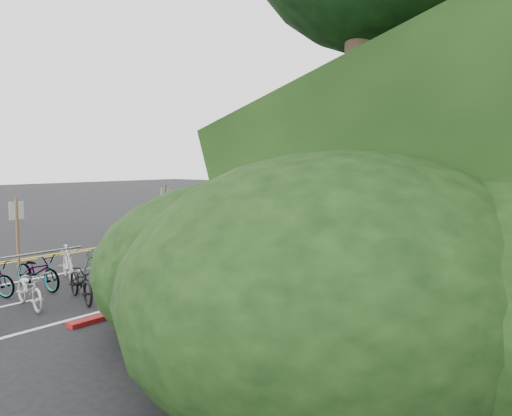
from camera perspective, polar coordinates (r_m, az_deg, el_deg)
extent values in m
plane|color=black|center=(16.68, -24.77, -6.69)|extent=(120.00, 120.00, 0.00)
cube|color=gold|center=(24.30, -5.62, -2.59)|extent=(0.12, 80.00, 0.01)
cube|color=gold|center=(24.09, -5.11, -2.65)|extent=(0.12, 80.00, 0.01)
cube|color=silver|center=(22.24, 0.22, -3.30)|extent=(0.12, 80.00, 0.01)
cube|color=silver|center=(19.93, 9.75, -4.37)|extent=(0.12, 80.00, 0.01)
cube|color=silver|center=(13.11, -26.51, -9.93)|extent=(0.10, 1.60, 0.01)
cube|color=silver|center=(16.45, -7.09, -6.39)|extent=(0.10, 1.60, 0.01)
cube|color=silver|center=(21.01, 4.72, -3.82)|extent=(0.10, 1.60, 0.01)
cube|color=silver|center=(26.16, 12.08, -2.12)|extent=(0.10, 1.60, 0.01)
cube|color=silver|center=(31.61, 16.95, -0.98)|extent=(0.10, 1.60, 0.01)
cube|color=silver|center=(37.23, 20.37, -0.17)|extent=(0.10, 1.60, 0.01)
cube|color=silver|center=(42.95, 22.88, 0.43)|extent=(0.10, 1.60, 0.01)
cube|color=maroon|center=(21.47, 13.51, -3.63)|extent=(0.25, 28.00, 0.10)
cube|color=#382819|center=(30.55, 22.71, -1.22)|extent=(1.40, 44.00, 0.16)
ellipsoid|color=#284C19|center=(12.86, 2.51, -4.93)|extent=(2.00, 2.80, 1.60)
ellipsoid|color=#284C19|center=(16.72, 14.93, -0.97)|extent=(2.60, 3.64, 2.08)
ellipsoid|color=#284C19|center=(21.96, 24.16, 1.35)|extent=(2.20, 3.08, 1.76)
ellipsoid|color=#284C19|center=(28.14, 24.44, 1.22)|extent=(3.00, 4.20, 2.40)
ellipsoid|color=#284C19|center=(15.48, 8.48, -3.77)|extent=(1.80, 2.52, 1.44)
ellipsoid|color=black|center=(10.42, -2.07, -6.40)|extent=(5.28, 6.16, 3.52)
ellipsoid|color=black|center=(7.89, 9.94, -8.64)|extent=(6.24, 7.28, 4.16)
cylinder|color=#2D2319|center=(11.49, 12.01, 9.50)|extent=(0.82, 0.82, 5.97)
cylinder|color=#2D2319|center=(54.62, 12.99, 4.79)|extent=(0.82, 0.82, 5.97)
ellipsoid|color=black|center=(54.86, 13.11, 10.47)|extent=(8.17, 8.17, 7.76)
cylinder|color=#2D2319|center=(60.85, 18.82, 4.46)|extent=(0.79, 0.79, 5.51)
ellipsoid|color=black|center=(61.00, 18.96, 9.07)|extent=(7.15, 7.15, 6.79)
cylinder|color=#A2A3A5|center=(12.73, -24.65, -4.86)|extent=(0.05, 2.76, 0.05)
cylinder|color=#A2A3A5|center=(13.68, -20.28, -6.55)|extent=(0.60, 0.04, 1.17)
cylinder|color=#A2A3A5|center=(13.22, -19.02, -6.92)|extent=(0.60, 0.04, 1.17)
cylinder|color=#A2A3A5|center=(15.66, -10.02, -2.76)|extent=(0.05, 3.00, 0.05)
cylinder|color=#A2A3A5|center=(15.10, -14.70, -5.37)|extent=(0.58, 0.04, 1.13)
cylinder|color=#A2A3A5|center=(14.66, -13.38, -5.65)|extent=(0.58, 0.04, 1.13)
cylinder|color=#A2A3A5|center=(16.89, -7.05, -4.11)|extent=(0.58, 0.04, 1.13)
cylinder|color=#A2A3A5|center=(16.50, -5.68, -4.32)|extent=(0.58, 0.04, 1.13)
cylinder|color=#A2A3A5|center=(19.30, 1.18, -1.18)|extent=(0.05, 3.00, 0.05)
cylinder|color=#A2A3A5|center=(18.47, -2.16, -3.27)|extent=(0.58, 0.04, 1.13)
cylinder|color=#A2A3A5|center=(18.12, -0.81, -3.43)|extent=(0.58, 0.04, 1.13)
cylinder|color=#A2A3A5|center=(20.65, 2.93, -2.36)|extent=(0.58, 0.04, 1.13)
cylinder|color=#A2A3A5|center=(20.34, 4.21, -2.49)|extent=(0.58, 0.04, 1.13)
cylinder|color=#A2A3A5|center=(23.45, 8.63, -0.09)|extent=(0.05, 3.00, 0.05)
cylinder|color=#A2A3A5|center=(22.46, 6.20, -1.77)|extent=(0.58, 0.04, 1.13)
cylinder|color=#A2A3A5|center=(22.17, 7.42, -1.88)|extent=(0.58, 0.04, 1.13)
cylinder|color=#A2A3A5|center=(24.86, 9.67, -1.14)|extent=(0.58, 0.04, 1.13)
cylinder|color=#A2A3A5|center=(24.59, 10.81, -1.22)|extent=(0.58, 0.04, 1.13)
cylinder|color=#A2A3A5|center=(27.88, 13.78, 0.66)|extent=(0.05, 3.00, 0.05)
cylinder|color=#A2A3A5|center=(26.80, 11.95, -0.72)|extent=(0.58, 0.04, 1.13)
cylinder|color=#A2A3A5|center=(26.55, 13.03, -0.79)|extent=(0.58, 0.04, 1.13)
cylinder|color=#A2A3A5|center=(29.31, 14.41, -0.26)|extent=(0.58, 0.04, 1.13)
cylinder|color=#A2A3A5|center=(29.09, 15.41, -0.33)|extent=(0.58, 0.04, 1.13)
cylinder|color=#A2A3A5|center=(32.47, 17.49, 1.20)|extent=(0.05, 3.00, 0.05)
cylinder|color=#A2A3A5|center=(31.33, 16.06, 0.04)|extent=(0.58, 0.04, 1.13)
cylinder|color=#A2A3A5|center=(31.12, 17.01, -0.02)|extent=(0.58, 0.04, 1.13)
cylinder|color=#A2A3A5|center=(33.92, 17.88, 0.38)|extent=(0.58, 0.04, 1.13)
cylinder|color=#A2A3A5|center=(33.73, 18.77, 0.33)|extent=(0.58, 0.04, 1.13)
cylinder|color=brown|center=(15.20, -25.57, -3.35)|extent=(0.08, 0.08, 2.35)
cube|color=silver|center=(15.10, -25.70, -0.26)|extent=(0.02, 0.40, 0.50)
cylinder|color=brown|center=(18.75, -10.29, -1.14)|extent=(0.08, 0.08, 2.50)
cube|color=silver|center=(18.67, -10.34, 1.60)|extent=(0.02, 0.40, 0.50)
cylinder|color=brown|center=(23.11, 0.98, 0.14)|extent=(0.08, 0.08, 2.50)
cube|color=silver|center=(23.05, 0.98, 2.37)|extent=(0.02, 0.40, 0.50)
cylinder|color=brown|center=(28.09, 8.47, 0.99)|extent=(0.08, 0.08, 2.50)
cube|color=silver|center=(28.04, 8.50, 2.83)|extent=(0.02, 0.40, 0.50)
cylinder|color=brown|center=(33.40, 13.65, 1.57)|extent=(0.08, 0.08, 2.50)
cube|color=silver|center=(33.36, 13.69, 3.12)|extent=(0.02, 0.40, 0.50)
imported|color=#144C1E|center=(16.51, -16.77, -5.03)|extent=(0.90, 1.72, 0.86)
imported|color=beige|center=(12.61, -24.44, -8.43)|extent=(0.85, 1.72, 0.87)
imported|color=slate|center=(14.29, -23.65, -6.63)|extent=(0.79, 1.87, 0.96)
imported|color=black|center=(12.75, -19.35, -7.95)|extent=(1.10, 1.88, 0.93)
imported|color=beige|center=(15.05, -20.71, -5.92)|extent=(1.02, 1.66, 0.97)
imported|color=black|center=(13.18, -15.43, -7.30)|extent=(0.46, 1.64, 0.98)
imported|color=#9E9EA3|center=(15.74, -16.69, -5.36)|extent=(1.21, 1.92, 0.95)
imported|color=#9E9EA3|center=(14.00, -11.66, -6.32)|extent=(0.64, 1.80, 1.06)
imported|color=#144C1E|center=(16.45, -12.96, -4.69)|extent=(0.71, 1.74, 1.02)
imported|color=slate|center=(14.82, -7.93, -5.64)|extent=(0.82, 1.81, 1.05)
imported|color=beige|center=(16.73, -9.38, -4.57)|extent=(1.08, 1.92, 0.96)
imported|color=maroon|center=(15.60, -5.05, -5.26)|extent=(0.63, 1.79, 0.94)
imported|color=beige|center=(18.08, -6.54, -3.78)|extent=(0.70, 1.86, 0.97)
imported|color=#144C1E|center=(16.64, -1.29, -4.70)|extent=(1.12, 1.76, 0.87)
imported|color=#144C1E|center=(18.87, -2.97, -3.38)|extent=(1.01, 1.65, 0.96)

